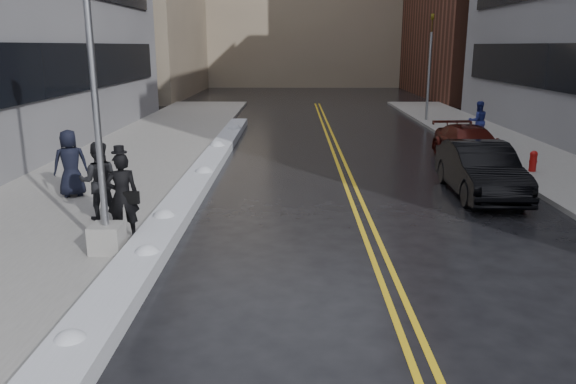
{
  "coord_description": "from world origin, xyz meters",
  "views": [
    {
      "loc": [
        0.65,
        -9.22,
        4.41
      ],
      "look_at": [
        0.53,
        2.65,
        1.3
      ],
      "focal_mm": 35.0,
      "sensor_mm": 36.0,
      "label": 1
    }
  ],
  "objects_px": {
    "traffic_signal": "(430,63)",
    "pedestrian_c": "(70,163)",
    "fire_hydrant": "(533,160)",
    "pedestrian_east": "(478,121)",
    "car_maroon": "(470,144)",
    "pedestrian_b": "(99,181)",
    "lamppost": "(99,141)",
    "car_black": "(481,170)",
    "pedestrian_fedora": "(122,196)"
  },
  "relations": [
    {
      "from": "lamppost",
      "to": "car_maroon",
      "type": "relative_size",
      "value": 1.61
    },
    {
      "from": "fire_hydrant",
      "to": "car_maroon",
      "type": "relative_size",
      "value": 0.15
    },
    {
      "from": "traffic_signal",
      "to": "pedestrian_b",
      "type": "relative_size",
      "value": 3.04
    },
    {
      "from": "traffic_signal",
      "to": "pedestrian_c",
      "type": "height_order",
      "value": "traffic_signal"
    },
    {
      "from": "traffic_signal",
      "to": "car_maroon",
      "type": "xyz_separation_m",
      "value": [
        -1.0,
        -11.63,
        -2.72
      ]
    },
    {
      "from": "car_black",
      "to": "pedestrian_c",
      "type": "bearing_deg",
      "value": -175.21
    },
    {
      "from": "lamppost",
      "to": "traffic_signal",
      "type": "relative_size",
      "value": 1.27
    },
    {
      "from": "car_black",
      "to": "car_maroon",
      "type": "height_order",
      "value": "car_black"
    },
    {
      "from": "traffic_signal",
      "to": "pedestrian_east",
      "type": "bearing_deg",
      "value": -85.38
    },
    {
      "from": "pedestrian_b",
      "to": "pedestrian_c",
      "type": "xyz_separation_m",
      "value": [
        -1.57,
        2.22,
        -0.01
      ]
    },
    {
      "from": "fire_hydrant",
      "to": "pedestrian_c",
      "type": "distance_m",
      "value": 15.18
    },
    {
      "from": "lamppost",
      "to": "pedestrian_east",
      "type": "xyz_separation_m",
      "value": [
        12.41,
        14.51,
        -1.48
      ]
    },
    {
      "from": "pedestrian_fedora",
      "to": "pedestrian_c",
      "type": "bearing_deg",
      "value": -73.24
    },
    {
      "from": "pedestrian_fedora",
      "to": "car_maroon",
      "type": "xyz_separation_m",
      "value": [
        10.7,
        9.43,
        -0.44
      ]
    },
    {
      "from": "fire_hydrant",
      "to": "car_black",
      "type": "relative_size",
      "value": 0.15
    },
    {
      "from": "car_black",
      "to": "car_maroon",
      "type": "relative_size",
      "value": 1.02
    },
    {
      "from": "traffic_signal",
      "to": "pedestrian_east",
      "type": "relative_size",
      "value": 3.31
    },
    {
      "from": "lamppost",
      "to": "pedestrian_east",
      "type": "relative_size",
      "value": 4.21
    },
    {
      "from": "lamppost",
      "to": "pedestrian_b",
      "type": "distance_m",
      "value": 2.86
    },
    {
      "from": "traffic_signal",
      "to": "pedestrian_c",
      "type": "xyz_separation_m",
      "value": [
        -14.27,
        -17.46,
        -2.28
      ]
    },
    {
      "from": "fire_hydrant",
      "to": "pedestrian_east",
      "type": "distance_m",
      "value": 6.53
    },
    {
      "from": "traffic_signal",
      "to": "fire_hydrant",
      "type": "bearing_deg",
      "value": -87.95
    },
    {
      "from": "pedestrian_fedora",
      "to": "car_black",
      "type": "distance_m",
      "value": 10.43
    },
    {
      "from": "car_black",
      "to": "pedestrian_fedora",
      "type": "bearing_deg",
      "value": -154.08
    },
    {
      "from": "pedestrian_c",
      "to": "pedestrian_b",
      "type": "bearing_deg",
      "value": 100.34
    },
    {
      "from": "pedestrian_fedora",
      "to": "pedestrian_east",
      "type": "bearing_deg",
      "value": -150.92
    },
    {
      "from": "pedestrian_c",
      "to": "car_black",
      "type": "bearing_deg",
      "value": 158.52
    },
    {
      "from": "pedestrian_east",
      "to": "pedestrian_c",
      "type": "bearing_deg",
      "value": 30.86
    },
    {
      "from": "pedestrian_b",
      "to": "fire_hydrant",
      "type": "bearing_deg",
      "value": -169.29
    },
    {
      "from": "pedestrian_fedora",
      "to": "car_maroon",
      "type": "height_order",
      "value": "pedestrian_fedora"
    },
    {
      "from": "pedestrian_b",
      "to": "car_black",
      "type": "xyz_separation_m",
      "value": [
        10.48,
        2.96,
        -0.34
      ]
    },
    {
      "from": "lamppost",
      "to": "fire_hydrant",
      "type": "bearing_deg",
      "value": 33.04
    },
    {
      "from": "lamppost",
      "to": "car_maroon",
      "type": "distance_m",
      "value": 15.08
    },
    {
      "from": "lamppost",
      "to": "traffic_signal",
      "type": "height_order",
      "value": "lamppost"
    },
    {
      "from": "pedestrian_b",
      "to": "car_maroon",
      "type": "relative_size",
      "value": 0.42
    },
    {
      "from": "traffic_signal",
      "to": "car_maroon",
      "type": "distance_m",
      "value": 11.99
    },
    {
      "from": "pedestrian_fedora",
      "to": "pedestrian_b",
      "type": "distance_m",
      "value": 1.71
    },
    {
      "from": "pedestrian_east",
      "to": "car_maroon",
      "type": "relative_size",
      "value": 0.38
    },
    {
      "from": "pedestrian_fedora",
      "to": "pedestrian_c",
      "type": "distance_m",
      "value": 4.43
    },
    {
      "from": "fire_hydrant",
      "to": "pedestrian_b",
      "type": "bearing_deg",
      "value": -156.75
    },
    {
      "from": "lamppost",
      "to": "car_black",
      "type": "height_order",
      "value": "lamppost"
    },
    {
      "from": "traffic_signal",
      "to": "pedestrian_b",
      "type": "xyz_separation_m",
      "value": [
        -12.7,
        -19.67,
        -2.27
      ]
    },
    {
      "from": "fire_hydrant",
      "to": "pedestrian_east",
      "type": "relative_size",
      "value": 0.4
    },
    {
      "from": "traffic_signal",
      "to": "car_black",
      "type": "height_order",
      "value": "traffic_signal"
    },
    {
      "from": "lamppost",
      "to": "fire_hydrant",
      "type": "distance_m",
      "value": 14.81
    },
    {
      "from": "pedestrian_east",
      "to": "pedestrian_fedora",
      "type": "bearing_deg",
      "value": 44.85
    },
    {
      "from": "traffic_signal",
      "to": "pedestrian_b",
      "type": "height_order",
      "value": "traffic_signal"
    },
    {
      "from": "pedestrian_east",
      "to": "fire_hydrant",
      "type": "bearing_deg",
      "value": 86.13
    },
    {
      "from": "traffic_signal",
      "to": "car_black",
      "type": "bearing_deg",
      "value": -97.58
    },
    {
      "from": "pedestrian_b",
      "to": "car_maroon",
      "type": "distance_m",
      "value": 14.2
    }
  ]
}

